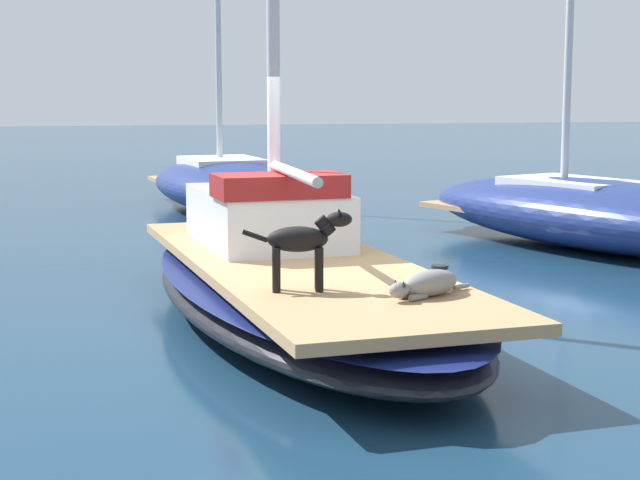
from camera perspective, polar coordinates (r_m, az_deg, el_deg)
ground_plane at (r=10.50m, az=-1.19°, el=-4.69°), size 120.00×120.00×0.00m
sailboat_main at (r=10.43m, az=-1.19°, el=-2.90°), size 3.19×7.44×0.66m
cabin_house at (r=11.38m, az=-2.87°, el=1.46°), size 1.60×2.34×0.84m
dog_black at (r=8.74m, az=-0.95°, el=-0.11°), size 0.94×0.30×0.70m
dog_grey at (r=8.59m, az=5.95°, el=-2.43°), size 0.87×0.54×0.22m
deck_winch at (r=8.92m, az=6.63°, el=-2.10°), size 0.16×0.16×0.21m
moored_boat_far_astern at (r=20.35m, az=-5.07°, el=3.12°), size 3.45×6.70×6.71m
moored_boat_starboard_side at (r=15.93m, az=15.11°, el=1.49°), size 4.61×7.17×6.13m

